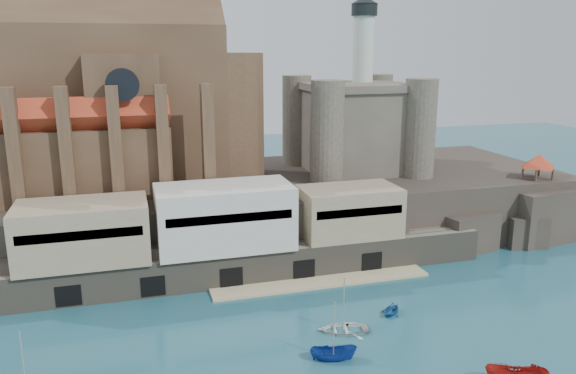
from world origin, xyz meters
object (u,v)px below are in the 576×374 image
at_px(castle_keep, 355,122).
at_px(church, 109,106).
at_px(boat_2, 333,360).
at_px(pavilion, 539,162).

bearing_deg(castle_keep, church, 178.89).
bearing_deg(church, boat_2, -63.83).
relative_size(church, castle_keep, 1.60).
distance_m(church, boat_2, 52.08).
distance_m(castle_keep, pavilion, 30.50).
xyz_separation_m(church, boat_2, (20.79, -42.31, -22.13)).
height_order(church, castle_keep, church).
distance_m(church, castle_keep, 40.39).
height_order(church, boat_2, church).
bearing_deg(pavilion, castle_keep, 149.82).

